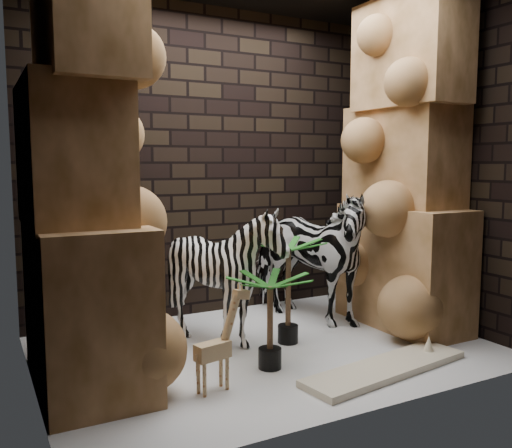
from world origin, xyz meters
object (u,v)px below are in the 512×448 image
zebra_left (224,282)px  giraffe_toy (213,340)px  zebra_right (305,244)px  surfboard (386,368)px  palm_back (270,321)px  palm_front (288,291)px

zebra_left → giraffe_toy: zebra_left is taller
zebra_right → surfboard: (-0.17, -1.34, -0.71)m
zebra_right → palm_back: bearing=-153.2°
giraffe_toy → palm_back: bearing=6.7°
palm_front → palm_back: 0.60m
zebra_right → palm_back: (-0.88, -0.89, -0.39)m
zebra_left → palm_front: (0.50, -0.20, -0.09)m
giraffe_toy → palm_back: size_ratio=0.99×
surfboard → giraffe_toy: bearing=159.5°
palm_front → palm_back: size_ratio=1.25×
zebra_left → palm_back: 0.65m
giraffe_toy → surfboard: (1.24, -0.27, -0.33)m
zebra_left → palm_front: zebra_left is taller
palm_front → zebra_left: bearing=158.6°
palm_front → surfboard: bearing=-71.2°
zebra_left → palm_back: size_ratio=1.65×
palm_front → zebra_right: bearing=45.0°
zebra_right → zebra_left: zebra_right is taller
giraffe_toy → palm_front: 1.12m
giraffe_toy → palm_back: 0.56m
giraffe_toy → surfboard: giraffe_toy is taller
zebra_right → zebra_left: bearing=177.1°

